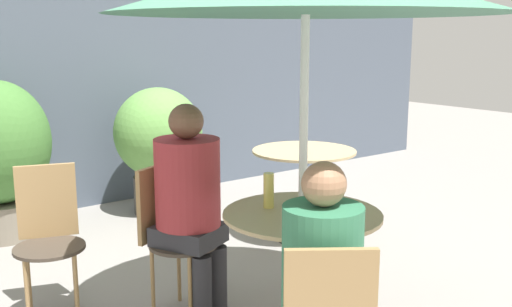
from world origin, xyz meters
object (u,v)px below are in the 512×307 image
object	(u,v)px
cafe_table_near	(302,243)
bistro_chair_3	(48,227)
seated_person_0	(190,195)
beer_glass_2	(324,189)
beer_glass_0	(269,190)
seated_person_1	(321,274)
potted_plant_1	(158,141)
bistro_chair_0	(170,226)
beer_glass_1	(319,207)
cafe_table_far	(304,170)

from	to	relation	value
cafe_table_near	bistro_chair_3	world-z (taller)	bistro_chair_3
seated_person_0	beer_glass_2	distance (m)	0.78
beer_glass_0	cafe_table_near	bearing A→B (deg)	-65.21
seated_person_0	beer_glass_2	bearing A→B (deg)	-75.65
seated_person_1	potted_plant_1	xyz separation A→B (m)	(0.98, 3.23, -0.01)
cafe_table_near	beer_glass_2	world-z (taller)	beer_glass_2
bistro_chair_0	beer_glass_1	xyz separation A→B (m)	(0.30, -0.96, 0.29)
beer_glass_1	cafe_table_far	bearing A→B (deg)	50.39
bistro_chair_3	beer_glass_2	world-z (taller)	beer_glass_2
cafe_table_near	bistro_chair_0	bearing A→B (deg)	114.73
bistro_chair_0	seated_person_0	size ratio (longest dim) A/B	0.70
bistro_chair_0	potted_plant_1	xyz separation A→B (m)	(0.93, 1.87, 0.15)
bistro_chair_0	bistro_chair_3	size ratio (longest dim) A/B	1.00
seated_person_0	beer_glass_2	size ratio (longest dim) A/B	7.11
bistro_chair_0	beer_glass_2	size ratio (longest dim) A/B	5.00
cafe_table_near	bistro_chair_0	xyz separation A→B (m)	(-0.36, 0.78, -0.04)
bistro_chair_3	beer_glass_0	xyz separation A→B (m)	(0.86, -1.01, 0.30)
cafe_table_far	seated_person_1	distance (m)	2.41
bistro_chair_0	cafe_table_near	bearing A→B (deg)	-90.00
cafe_table_near	beer_glass_0	size ratio (longest dim) A/B	4.40
bistro_chair_0	bistro_chair_3	bearing A→B (deg)	119.75
bistro_chair_3	beer_glass_0	world-z (taller)	beer_glass_0
cafe_table_near	seated_person_0	bearing A→B (deg)	114.73
bistro_chair_0	seated_person_1	world-z (taller)	seated_person_1
seated_person_1	seated_person_0	bearing A→B (deg)	-60.01
beer_glass_2	seated_person_1	bearing A→B (deg)	-134.31
seated_person_1	potted_plant_1	size ratio (longest dim) A/B	1.00
beer_glass_2	potted_plant_1	distance (m)	2.64
bistro_chair_0	bistro_chair_3	distance (m)	0.72
beer_glass_2	beer_glass_0	bearing A→B (deg)	153.15
beer_glass_0	beer_glass_1	size ratio (longest dim) A/B	1.14
beer_glass_0	seated_person_0	bearing A→B (deg)	114.70
bistro_chair_0	beer_glass_0	xyz separation A→B (m)	(0.28, -0.60, 0.30)
beer_glass_0	potted_plant_1	size ratio (longest dim) A/B	0.16
cafe_table_far	bistro_chair_3	distance (m)	2.08
bistro_chair_3	seated_person_1	size ratio (longest dim) A/B	0.77
bistro_chair_3	beer_glass_2	xyz separation A→B (m)	(1.13, -1.15, 0.30)
cafe_table_near	beer_glass_0	distance (m)	0.33
beer_glass_0	potted_plant_1	distance (m)	2.56
cafe_table_near	cafe_table_far	distance (m)	1.70
seated_person_0	beer_glass_0	bearing A→B (deg)	-90.02
bistro_chair_0	beer_glass_1	world-z (taller)	beer_glass_1
bistro_chair_3	beer_glass_0	bearing A→B (deg)	-31.38
potted_plant_1	bistro_chair_3	bearing A→B (deg)	-136.10
bistro_chair_3	seated_person_1	bearing A→B (deg)	-54.86
cafe_table_near	cafe_table_far	bearing A→B (deg)	47.94
bistro_chair_0	beer_glass_2	world-z (taller)	beer_glass_2
seated_person_1	beer_glass_1	bearing A→B (deg)	-96.48
bistro_chair_0	potted_plant_1	distance (m)	2.10
beer_glass_1	cafe_table_near	bearing A→B (deg)	72.04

